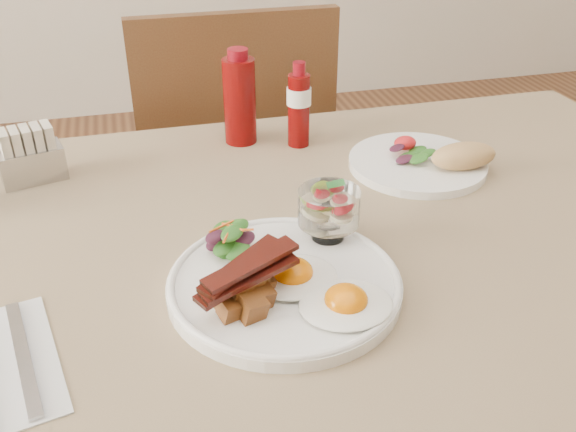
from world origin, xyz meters
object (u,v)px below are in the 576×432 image
at_px(ketchup_bottle, 240,99).
at_px(hot_sauce_bottle, 299,106).
at_px(fruit_cup, 329,207).
at_px(table, 312,294).
at_px(second_plate, 428,160).
at_px(main_plate, 284,285).
at_px(sugar_caddy, 31,157).
at_px(chair_far, 232,174).

relative_size(ketchup_bottle, hot_sauce_bottle, 1.12).
bearing_deg(ketchup_bottle, fruit_cup, -82.83).
bearing_deg(hot_sauce_bottle, table, -101.81).
relative_size(table, ketchup_bottle, 8.02).
bearing_deg(second_plate, main_plate, -140.10).
xyz_separation_m(fruit_cup, hot_sauce_bottle, (0.05, 0.32, 0.01)).
bearing_deg(main_plate, ketchup_bottle, 85.78).
xyz_separation_m(table, fruit_cup, (0.02, -0.02, 0.15)).
distance_m(ketchup_bottle, hot_sauce_bottle, 0.10).
bearing_deg(sugar_caddy, table, -51.88).
height_order(chair_far, hot_sauce_bottle, chair_far).
xyz_separation_m(fruit_cup, sugar_caddy, (-0.39, 0.30, -0.02)).
bearing_deg(table, sugar_caddy, 142.83).
relative_size(chair_far, hot_sauce_bottle, 6.29).
xyz_separation_m(chair_far, second_plate, (0.24, -0.50, 0.24)).
height_order(main_plate, hot_sauce_bottle, hot_sauce_bottle).
relative_size(main_plate, ketchup_bottle, 1.69).
height_order(table, sugar_caddy, sugar_caddy).
distance_m(main_plate, hot_sauce_bottle, 0.43).
xyz_separation_m(fruit_cup, ketchup_bottle, (-0.05, 0.36, 0.02)).
distance_m(table, second_plate, 0.31).
distance_m(chair_far, sugar_caddy, 0.60).
bearing_deg(sugar_caddy, hot_sauce_bottle, -11.58).
height_order(fruit_cup, ketchup_bottle, ketchup_bottle).
xyz_separation_m(hot_sauce_bottle, sugar_caddy, (-0.44, -0.02, -0.03)).
distance_m(main_plate, second_plate, 0.40).
relative_size(fruit_cup, second_plate, 0.35).
height_order(second_plate, ketchup_bottle, ketchup_bottle).
distance_m(chair_far, second_plate, 0.61).
bearing_deg(second_plate, hot_sauce_bottle, 140.86).
height_order(main_plate, second_plate, second_plate).
bearing_deg(main_plate, fruit_cup, 44.31).
bearing_deg(fruit_cup, table, 132.56).
distance_m(table, hot_sauce_bottle, 0.35).
bearing_deg(main_plate, sugar_caddy, 129.57).
distance_m(table, sugar_caddy, 0.49).
xyz_separation_m(table, chair_far, (0.00, 0.66, -0.14)).
height_order(hot_sauce_bottle, sugar_caddy, hot_sauce_bottle).
bearing_deg(table, main_plate, -124.08).
height_order(table, main_plate, main_plate).
distance_m(chair_far, main_plate, 0.79).
xyz_separation_m(table, hot_sauce_bottle, (0.06, 0.31, 0.16)).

